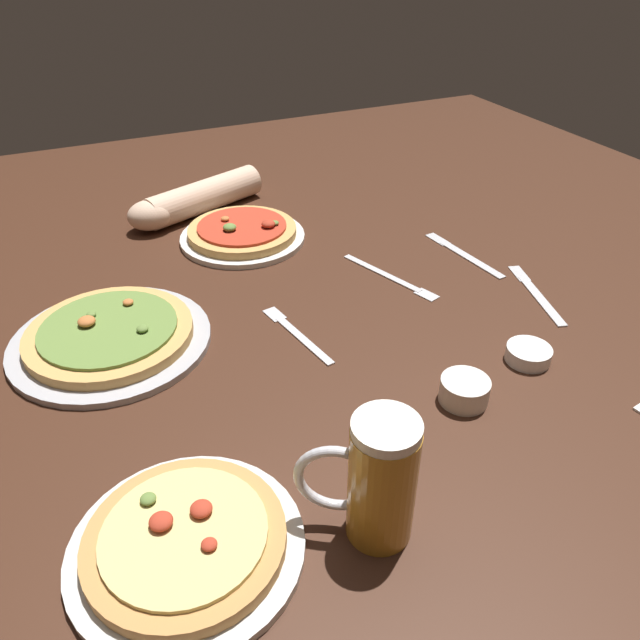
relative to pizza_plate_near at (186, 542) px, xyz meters
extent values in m
cube|color=#3D2114|center=(0.32, 0.34, -0.03)|extent=(2.40, 2.40, 0.03)
cylinder|color=silver|center=(0.00, 0.00, -0.01)|extent=(0.27, 0.27, 0.01)
cylinder|color=tan|center=(0.00, 0.00, 0.00)|extent=(0.23, 0.23, 0.02)
cylinder|color=#DBC67A|center=(0.00, 0.00, 0.02)|extent=(0.19, 0.19, 0.01)
ellipsoid|color=#B73823|center=(0.03, 0.02, 0.03)|extent=(0.03, 0.03, 0.01)
ellipsoid|color=olive|center=(-0.03, 0.06, 0.02)|extent=(0.02, 0.02, 0.01)
ellipsoid|color=#B73823|center=(0.02, -0.03, 0.02)|extent=(0.02, 0.02, 0.01)
ellipsoid|color=#B73823|center=(-0.02, 0.02, 0.03)|extent=(0.03, 0.03, 0.01)
cylinder|color=silver|center=(0.31, 0.72, -0.01)|extent=(0.27, 0.27, 0.01)
cylinder|color=tan|center=(0.31, 0.72, 0.00)|extent=(0.24, 0.24, 0.02)
cylinder|color=#B73823|center=(0.31, 0.72, 0.02)|extent=(0.19, 0.19, 0.01)
ellipsoid|color=#C67038|center=(0.28, 0.76, 0.02)|extent=(0.02, 0.02, 0.01)
ellipsoid|color=olive|center=(0.38, 0.69, 0.02)|extent=(0.02, 0.02, 0.01)
ellipsoid|color=#B73823|center=(0.36, 0.69, 0.03)|extent=(0.03, 0.03, 0.01)
ellipsoid|color=olive|center=(0.28, 0.71, 0.03)|extent=(0.03, 0.03, 0.01)
cylinder|color=#B2B2B7|center=(-0.01, 0.45, -0.01)|extent=(0.33, 0.33, 0.01)
cylinder|color=tan|center=(-0.01, 0.45, 0.00)|extent=(0.27, 0.27, 0.02)
cylinder|color=olive|center=(-0.01, 0.45, 0.02)|extent=(0.23, 0.23, 0.01)
ellipsoid|color=olive|center=(0.04, 0.41, 0.02)|extent=(0.02, 0.02, 0.01)
ellipsoid|color=#C67038|center=(0.03, 0.50, 0.02)|extent=(0.02, 0.02, 0.01)
ellipsoid|color=#C67038|center=(-0.04, 0.46, 0.03)|extent=(0.03, 0.03, 0.01)
ellipsoid|color=olive|center=(-0.03, 0.49, 0.02)|extent=(0.02, 0.02, 0.01)
cylinder|color=#B27A23|center=(0.21, -0.06, 0.06)|extent=(0.08, 0.08, 0.16)
cylinder|color=white|center=(0.21, -0.06, 0.15)|extent=(0.08, 0.08, 0.01)
torus|color=silver|center=(0.17, -0.04, 0.06)|extent=(0.09, 0.06, 0.10)
cylinder|color=silver|center=(0.44, 0.08, 0.00)|extent=(0.07, 0.07, 0.04)
cylinder|color=white|center=(0.59, 0.12, 0.00)|extent=(0.07, 0.07, 0.03)
cube|color=silver|center=(0.52, 0.46, -0.01)|extent=(0.08, 0.19, 0.01)
cube|color=silver|center=(0.55, 0.36, -0.01)|extent=(0.04, 0.05, 0.00)
cube|color=silver|center=(0.71, 0.44, -0.01)|extent=(0.04, 0.18, 0.01)
cube|color=silver|center=(0.70, 0.54, -0.01)|extent=(0.03, 0.06, 0.00)
cube|color=silver|center=(0.28, 0.32, -0.01)|extent=(0.04, 0.16, 0.01)
cube|color=silver|center=(0.27, 0.41, -0.01)|extent=(0.03, 0.05, 0.00)
cube|color=silver|center=(0.74, 0.25, -0.01)|extent=(0.07, 0.17, 0.01)
cube|color=silver|center=(0.76, 0.35, -0.01)|extent=(0.04, 0.06, 0.00)
cylinder|color=beige|center=(0.28, 0.91, 0.02)|extent=(0.31, 0.18, 0.07)
ellipsoid|color=beige|center=(0.14, 0.85, 0.02)|extent=(0.10, 0.08, 0.07)
camera|label=1|loc=(-0.04, -0.45, 0.60)|focal=34.38mm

